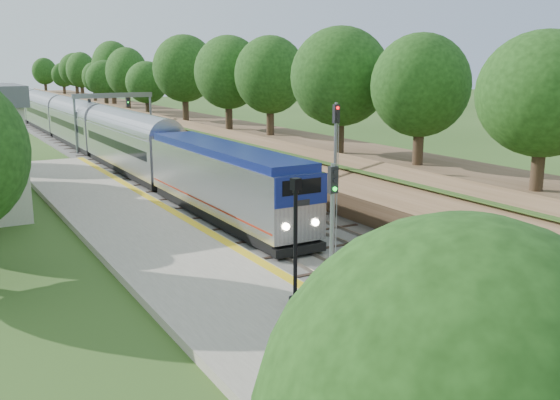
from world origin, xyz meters
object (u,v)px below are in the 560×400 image
lamppost_far (295,250)px  lamppost_mid (404,306)px  signal_farside (336,148)px  signal_gantry (113,106)px  signal_platform (332,223)px  train (61,121)px

lamppost_far → lamppost_mid: bearing=-88.4°
lamppost_mid → signal_farside: bearing=61.1°
signal_farside → lamppost_far: bearing=-130.1°
signal_gantry → lamppost_mid: (-5.99, -53.14, -2.44)m
lamppost_mid → signal_platform: 4.86m
train → signal_farside: size_ratio=16.98×
signal_gantry → train: signal_gantry is taller
signal_gantry → lamppost_far: bearing=-97.4°
signal_gantry → lamppost_far: size_ratio=1.73×
lamppost_mid → signal_platform: size_ratio=0.82×
signal_farside → signal_platform: bearing=-125.1°
lamppost_mid → signal_gantry: bearing=83.6°
signal_platform → lamppost_far: bearing=122.5°
lamppost_mid → signal_farside: (9.72, 17.58, 1.94)m
signal_gantry → lamppost_far: 47.76m
signal_farside → lamppost_mid: bearing=-118.9°
signal_gantry → lamppost_mid: signal_gantry is taller
signal_gantry → train: 15.99m
lamppost_far → signal_farside: signal_farside is taller
signal_platform → train: bearing=87.4°
lamppost_far → signal_farside: (9.88, 11.74, 1.77)m
train → lamppost_mid: bearing=-92.9°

